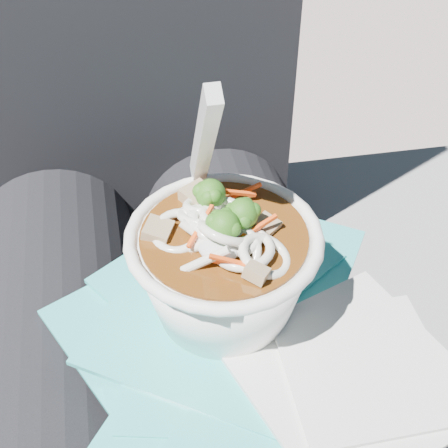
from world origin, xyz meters
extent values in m
cube|color=slate|center=(0.00, 0.15, 0.24)|extent=(1.01, 0.53, 0.48)
cylinder|color=black|center=(-0.09, 0.00, 0.56)|extent=(0.16, 0.48, 0.16)
cylinder|color=black|center=(0.09, 0.00, 0.56)|extent=(0.16, 0.48, 0.16)
cube|color=#2AAFAD|center=(0.00, 0.01, 0.65)|extent=(0.18, 0.18, 0.00)
cube|color=#2AAFAD|center=(0.11, 0.04, 0.65)|extent=(0.16, 0.17, 0.00)
cube|color=#2AAFAD|center=(0.06, 0.05, 0.65)|extent=(0.22, 0.21, 0.00)
cube|color=#2AAFAD|center=(0.07, -0.10, 0.65)|extent=(0.20, 0.19, 0.00)
cube|color=#2AAFAD|center=(0.02, -0.09, 0.65)|extent=(0.18, 0.18, 0.00)
cube|color=#2AAFAD|center=(0.04, -0.05, 0.66)|extent=(0.17, 0.14, 0.00)
cube|color=#2AAFAD|center=(0.03, -0.02, 0.66)|extent=(0.19, 0.18, 0.00)
cube|color=silver|center=(0.12, -0.07, 0.66)|extent=(0.18, 0.18, 0.00)
cube|color=silver|center=(0.13, -0.07, 0.67)|extent=(0.11, 0.11, 0.00)
torus|color=white|center=(0.05, 0.00, 0.73)|extent=(0.14, 0.14, 0.01)
cylinder|color=#4B270A|center=(0.05, 0.00, 0.73)|extent=(0.12, 0.12, 0.01)
torus|color=white|center=(0.06, -0.01, 0.74)|extent=(0.05, 0.05, 0.01)
torus|color=white|center=(0.05, 0.01, 0.74)|extent=(0.04, 0.04, 0.02)
torus|color=white|center=(0.05, 0.02, 0.74)|extent=(0.04, 0.03, 0.03)
torus|color=white|center=(0.05, 0.01, 0.74)|extent=(0.04, 0.04, 0.02)
torus|color=white|center=(0.05, 0.01, 0.74)|extent=(0.05, 0.05, 0.03)
torus|color=white|center=(0.05, 0.00, 0.75)|extent=(0.05, 0.05, 0.03)
torus|color=white|center=(0.04, 0.03, 0.74)|extent=(0.03, 0.03, 0.01)
torus|color=white|center=(0.07, -0.02, 0.74)|extent=(0.05, 0.05, 0.02)
torus|color=white|center=(0.06, -0.01, 0.74)|extent=(0.04, 0.04, 0.02)
torus|color=white|center=(0.05, -0.01, 0.74)|extent=(0.04, 0.05, 0.04)
torus|color=white|center=(0.05, 0.02, 0.74)|extent=(0.05, 0.06, 0.03)
torus|color=white|center=(0.04, 0.02, 0.74)|extent=(0.04, 0.05, 0.02)
torus|color=white|center=(0.02, 0.01, 0.74)|extent=(0.05, 0.05, 0.02)
torus|color=white|center=(0.05, 0.01, 0.74)|extent=(0.05, 0.05, 0.03)
torus|color=white|center=(0.05, 0.01, 0.74)|extent=(0.04, 0.04, 0.02)
torus|color=white|center=(0.05, 0.01, 0.74)|extent=(0.05, 0.05, 0.02)
torus|color=white|center=(0.04, 0.01, 0.74)|extent=(0.04, 0.04, 0.03)
cylinder|color=white|center=(0.03, -0.02, 0.74)|extent=(0.03, 0.01, 0.02)
cylinder|color=white|center=(0.06, 0.02, 0.74)|extent=(0.03, 0.01, 0.01)
cylinder|color=white|center=(0.05, 0.02, 0.74)|extent=(0.03, 0.02, 0.01)
cylinder|color=white|center=(0.06, 0.02, 0.74)|extent=(0.03, 0.03, 0.02)
cylinder|color=white|center=(0.03, 0.00, 0.74)|extent=(0.02, 0.02, 0.02)
cylinder|color=#759B4B|center=(0.06, 0.01, 0.74)|extent=(0.01, 0.01, 0.01)
sphere|color=#1D5313|center=(0.06, 0.01, 0.75)|extent=(0.02, 0.02, 0.02)
sphere|color=#1D5313|center=(0.07, 0.01, 0.75)|extent=(0.01, 0.01, 0.01)
sphere|color=#1D5313|center=(0.06, 0.01, 0.75)|extent=(0.01, 0.01, 0.01)
sphere|color=#1D5313|center=(0.06, 0.00, 0.75)|extent=(0.01, 0.01, 0.01)
sphere|color=#1D5313|center=(0.07, 0.00, 0.75)|extent=(0.01, 0.01, 0.01)
cylinder|color=#759B4B|center=(0.05, 0.03, 0.74)|extent=(0.01, 0.01, 0.01)
sphere|color=#1D5313|center=(0.05, 0.03, 0.75)|extent=(0.02, 0.02, 0.02)
sphere|color=#1D5313|center=(0.04, 0.04, 0.75)|extent=(0.01, 0.01, 0.01)
sphere|color=#1D5313|center=(0.04, 0.02, 0.76)|extent=(0.01, 0.01, 0.01)
sphere|color=#1D5313|center=(0.04, 0.03, 0.75)|extent=(0.01, 0.01, 0.01)
sphere|color=#1D5313|center=(0.05, 0.02, 0.76)|extent=(0.01, 0.01, 0.01)
cylinder|color=#759B4B|center=(0.05, 0.00, 0.74)|extent=(0.01, 0.01, 0.01)
sphere|color=#1D5313|center=(0.05, 0.00, 0.75)|extent=(0.02, 0.02, 0.02)
sphere|color=#1D5313|center=(0.05, -0.01, 0.75)|extent=(0.01, 0.01, 0.01)
sphere|color=#1D5313|center=(0.05, 0.00, 0.76)|extent=(0.01, 0.01, 0.01)
sphere|color=#1D5313|center=(0.05, 0.00, 0.75)|extent=(0.01, 0.01, 0.01)
sphere|color=#1D5313|center=(0.04, 0.00, 0.76)|extent=(0.01, 0.01, 0.01)
cube|color=#FF5115|center=(0.07, 0.00, 0.75)|extent=(0.04, 0.01, 0.01)
cube|color=#FF5115|center=(0.06, 0.04, 0.75)|extent=(0.03, 0.00, 0.01)
cube|color=#FF5115|center=(0.05, -0.03, 0.74)|extent=(0.03, 0.02, 0.00)
cube|color=#FF5115|center=(0.07, 0.04, 0.74)|extent=(0.04, 0.01, 0.01)
cube|color=#FF5115|center=(0.03, 0.00, 0.75)|extent=(0.02, 0.03, 0.01)
cube|color=#FF5115|center=(0.05, -0.03, 0.74)|extent=(0.04, 0.01, 0.02)
cube|color=#8E7150|center=(0.08, 0.01, 0.74)|extent=(0.02, 0.02, 0.01)
cube|color=#8E7150|center=(0.04, 0.04, 0.74)|extent=(0.03, 0.03, 0.01)
cube|color=#8E7150|center=(0.01, 0.02, 0.74)|extent=(0.03, 0.03, 0.01)
cube|color=#8E7150|center=(0.06, -0.04, 0.74)|extent=(0.02, 0.02, 0.01)
ellipsoid|color=silver|center=(0.04, -0.01, 0.74)|extent=(0.03, 0.04, 0.01)
cube|color=silver|center=(0.04, 0.04, 0.79)|extent=(0.01, 0.08, 0.12)
camera|label=1|loc=(-0.01, -0.29, 1.03)|focal=50.00mm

